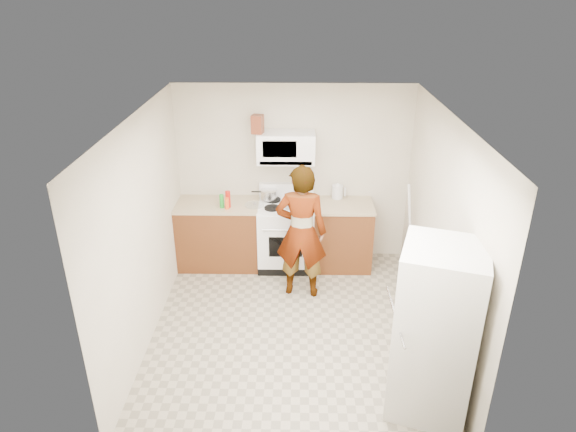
{
  "coord_description": "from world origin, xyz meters",
  "views": [
    {
      "loc": [
        0.04,
        -4.9,
        3.73
      ],
      "look_at": [
        -0.06,
        0.55,
        1.19
      ],
      "focal_mm": 32.0,
      "sensor_mm": 36.0,
      "label": 1
    }
  ],
  "objects_px": {
    "gas_range": "(286,234)",
    "fridge": "(435,332)",
    "saucepan": "(269,194)",
    "kettle": "(337,192)",
    "person": "(301,232)",
    "microwave": "(286,147)"
  },
  "relations": [
    {
      "from": "kettle",
      "to": "microwave",
      "type": "bearing_deg",
      "value": 173.14
    },
    {
      "from": "kettle",
      "to": "person",
      "type": "bearing_deg",
      "value": -133.15
    },
    {
      "from": "gas_range",
      "to": "fridge",
      "type": "distance_m",
      "value": 3.01
    },
    {
      "from": "fridge",
      "to": "saucepan",
      "type": "distance_m",
      "value": 3.23
    },
    {
      "from": "microwave",
      "to": "fridge",
      "type": "distance_m",
      "value": 3.21
    },
    {
      "from": "gas_range",
      "to": "saucepan",
      "type": "xyz_separation_m",
      "value": [
        -0.24,
        0.15,
        0.53
      ]
    },
    {
      "from": "gas_range",
      "to": "person",
      "type": "bearing_deg",
      "value": -74.27
    },
    {
      "from": "kettle",
      "to": "saucepan",
      "type": "xyz_separation_m",
      "value": [
        -0.95,
        -0.08,
        -0.01
      ]
    },
    {
      "from": "saucepan",
      "to": "fridge",
      "type": "bearing_deg",
      "value": -59.65
    },
    {
      "from": "person",
      "to": "gas_range",
      "type": "bearing_deg",
      "value": -67.68
    },
    {
      "from": "gas_range",
      "to": "kettle",
      "type": "xyz_separation_m",
      "value": [
        0.71,
        0.23,
        0.54
      ]
    },
    {
      "from": "fridge",
      "to": "kettle",
      "type": "relative_size",
      "value": 9.09
    },
    {
      "from": "kettle",
      "to": "saucepan",
      "type": "distance_m",
      "value": 0.95
    },
    {
      "from": "microwave",
      "to": "fridge",
      "type": "xyz_separation_m",
      "value": [
        1.39,
        -2.77,
        -0.85
      ]
    },
    {
      "from": "gas_range",
      "to": "person",
      "type": "distance_m",
      "value": 0.85
    },
    {
      "from": "person",
      "to": "saucepan",
      "type": "relative_size",
      "value": 7.89
    },
    {
      "from": "person",
      "to": "kettle",
      "type": "relative_size",
      "value": 9.37
    },
    {
      "from": "gas_range",
      "to": "fridge",
      "type": "height_order",
      "value": "fridge"
    },
    {
      "from": "microwave",
      "to": "kettle",
      "type": "bearing_deg",
      "value": 8.14
    },
    {
      "from": "gas_range",
      "to": "kettle",
      "type": "relative_size",
      "value": 6.04
    },
    {
      "from": "saucepan",
      "to": "kettle",
      "type": "bearing_deg",
      "value": 4.91
    },
    {
      "from": "microwave",
      "to": "kettle",
      "type": "xyz_separation_m",
      "value": [
        0.71,
        0.1,
        -0.67
      ]
    }
  ]
}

